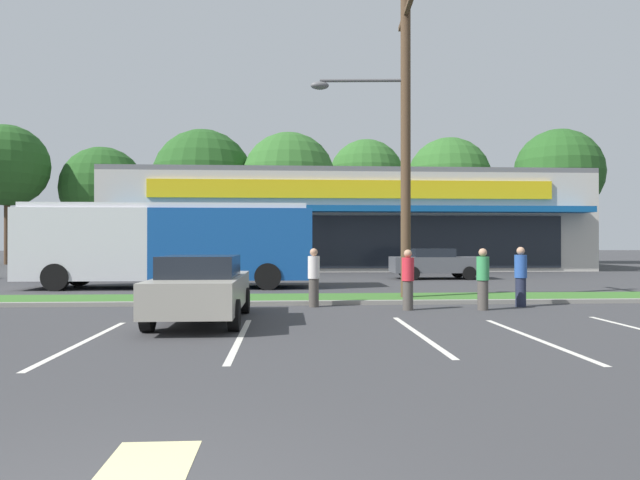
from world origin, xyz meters
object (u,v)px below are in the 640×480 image
at_px(car_2, 435,263).
at_px(utility_pole, 401,136).
at_px(city_bus, 169,243).
at_px(pedestrian_far, 408,280).
at_px(pedestrian_near_bench, 521,277).
at_px(car_0, 202,287).
at_px(car_3, 78,263).
at_px(pedestrian_mid, 483,279).
at_px(pedestrian_by_pole, 314,277).

bearing_deg(car_2, utility_pole, -110.39).
relative_size(city_bus, pedestrian_far, 6.99).
distance_m(utility_pole, pedestrian_near_bench, 5.40).
xyz_separation_m(car_0, car_3, (-8.03, 14.79, -0.00)).
relative_size(utility_pole, pedestrian_mid, 5.74).
xyz_separation_m(car_0, pedestrian_by_pole, (2.64, 2.75, 0.04)).
height_order(car_3, pedestrian_near_bench, pedestrian_near_bench).
height_order(pedestrian_near_bench, pedestrian_by_pole, pedestrian_near_bench).
relative_size(utility_pole, car_2, 2.15).
bearing_deg(car_2, pedestrian_far, -108.00).
distance_m(city_bus, pedestrian_far, 10.94).
relative_size(car_2, pedestrian_far, 2.73).
distance_m(utility_pole, pedestrian_far, 4.78).
bearing_deg(car_2, car_3, 178.23).
height_order(car_3, pedestrian_far, pedestrian_far).
bearing_deg(car_0, pedestrian_near_bench, -73.56).
relative_size(car_0, pedestrian_mid, 2.87).
bearing_deg(car_0, car_2, -32.49).
height_order(utility_pole, pedestrian_mid, utility_pole).
distance_m(utility_pole, car_3, 17.58).
bearing_deg(pedestrian_far, city_bus, -27.17).
bearing_deg(pedestrian_mid, city_bus, -113.11).
bearing_deg(pedestrian_mid, utility_pole, -129.12).
xyz_separation_m(city_bus, car_0, (2.67, -9.56, -1.00)).
bearing_deg(city_bus, car_0, 105.53).
height_order(utility_pole, pedestrian_by_pole, utility_pole).
height_order(pedestrian_near_bench, pedestrian_far, pedestrian_near_bench).
xyz_separation_m(city_bus, pedestrian_mid, (9.69, -7.79, -0.95)).
bearing_deg(pedestrian_near_bench, car_0, -141.38).
height_order(pedestrian_by_pole, pedestrian_mid, pedestrian_mid).
height_order(utility_pole, car_0, utility_pole).
bearing_deg(car_3, utility_pole, -38.48).
bearing_deg(utility_pole, car_0, -141.97).
height_order(car_0, pedestrian_far, pedestrian_far).
xyz_separation_m(car_0, car_2, (9.08, 14.26, 0.01)).
height_order(car_2, pedestrian_far, pedestrian_far).
distance_m(car_3, pedestrian_near_bench, 20.48).
bearing_deg(pedestrian_mid, pedestrian_far, -77.38).
xyz_separation_m(car_2, pedestrian_by_pole, (-6.45, -11.51, 0.04)).
distance_m(pedestrian_near_bench, pedestrian_by_pole, 5.69).
relative_size(pedestrian_by_pole, pedestrian_far, 1.02).
bearing_deg(pedestrian_by_pole, car_2, 18.63).
bearing_deg(city_bus, pedestrian_near_bench, 147.05).
bearing_deg(utility_pole, car_2, 69.61).
bearing_deg(pedestrian_mid, pedestrian_near_bench, 133.22).
distance_m(car_0, pedestrian_near_bench, 8.68).
relative_size(city_bus, car_0, 2.39).
relative_size(city_bus, car_2, 2.56).
bearing_deg(car_3, car_0, -61.51).
height_order(car_0, car_3, car_3).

